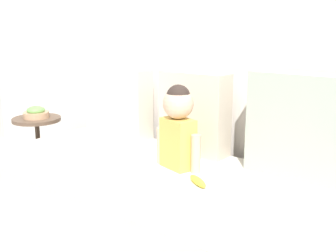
# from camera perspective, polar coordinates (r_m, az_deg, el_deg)

# --- Properties ---
(ground_plane) EXTENTS (12.00, 12.00, 0.00)m
(ground_plane) POSITION_cam_1_polar(r_m,az_deg,el_deg) (2.68, -0.87, -13.78)
(ground_plane) COLOR #B2ADA3
(back_wall) EXTENTS (5.45, 0.10, 2.46)m
(back_wall) POSITION_cam_1_polar(r_m,az_deg,el_deg) (2.83, 6.58, 13.48)
(back_wall) COLOR silver
(back_wall) RESTS_ON ground
(couch) EXTENTS (2.25, 0.86, 0.41)m
(couch) POSITION_cam_1_polar(r_m,az_deg,el_deg) (2.59, -0.89, -9.76)
(couch) COLOR beige
(couch) RESTS_ON ground
(throw_pillow_left) EXTENTS (0.55, 0.16, 0.51)m
(throw_pillow_left) POSITION_cam_1_polar(r_m,az_deg,el_deg) (3.14, -6.76, 3.26)
(throw_pillow_left) COLOR beige
(throw_pillow_left) RESTS_ON couch
(throw_pillow_center) EXTENTS (0.47, 0.16, 0.53)m
(throw_pillow_center) POSITION_cam_1_polar(r_m,az_deg,el_deg) (2.69, 3.61, 1.77)
(throw_pillow_center) COLOR #C1B29E
(throw_pillow_center) RESTS_ON couch
(throw_pillow_right) EXTENTS (0.56, 0.16, 0.57)m
(throw_pillow_right) POSITION_cam_1_polar(r_m,az_deg,el_deg) (2.36, 17.45, -0.02)
(throw_pillow_right) COLOR #99A393
(throw_pillow_right) RESTS_ON couch
(toddler) EXTENTS (0.31, 0.18, 0.49)m
(toddler) POSITION_cam_1_polar(r_m,az_deg,el_deg) (2.40, 1.39, 0.31)
(toddler) COLOR gold
(toddler) RESTS_ON couch
(banana) EXTENTS (0.17, 0.12, 0.04)m
(banana) POSITION_cam_1_polar(r_m,az_deg,el_deg) (2.22, 4.11, -7.52)
(banana) COLOR yellow
(banana) RESTS_ON couch
(side_table) EXTENTS (0.40, 0.40, 0.47)m
(side_table) POSITION_cam_1_polar(r_m,az_deg,el_deg) (3.73, -17.46, -0.49)
(side_table) COLOR brown
(side_table) RESTS_ON ground
(fruit_bowl) EXTENTS (0.22, 0.22, 0.10)m
(fruit_bowl) POSITION_cam_1_polar(r_m,az_deg,el_deg) (3.70, -17.62, 1.72)
(fruit_bowl) COLOR tan
(fruit_bowl) RESTS_ON side_table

